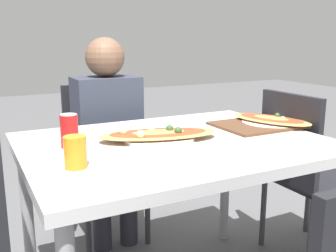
% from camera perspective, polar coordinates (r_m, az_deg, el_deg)
% --- Properties ---
extents(dining_table, '(1.17, 0.89, 0.74)m').
position_cam_1_polar(dining_table, '(1.57, 1.08, -4.72)').
color(dining_table, silver).
rests_on(dining_table, ground_plane).
extents(chair_far_seated, '(0.40, 0.40, 0.88)m').
position_cam_1_polar(chair_far_seated, '(2.29, -9.46, -3.83)').
color(chair_far_seated, black).
rests_on(chair_far_seated, ground_plane).
extents(chair_side_right, '(0.40, 0.40, 0.88)m').
position_cam_1_polar(chair_side_right, '(2.13, 19.09, -5.66)').
color(chair_side_right, black).
rests_on(chair_side_right, ground_plane).
extents(person_seated, '(0.34, 0.24, 1.14)m').
position_cam_1_polar(person_seated, '(2.14, -8.68, -0.06)').
color(person_seated, '#2D2D38').
rests_on(person_seated, ground_plane).
extents(pizza_main, '(0.51, 0.30, 0.06)m').
position_cam_1_polar(pizza_main, '(1.56, -1.41, -1.33)').
color(pizza_main, white).
rests_on(pizza_main, dining_table).
extents(soda_can, '(0.07, 0.07, 0.12)m').
position_cam_1_polar(soda_can, '(1.50, -14.12, -0.68)').
color(soda_can, red).
rests_on(soda_can, dining_table).
extents(drink_glass, '(0.07, 0.07, 0.10)m').
position_cam_1_polar(drink_glass, '(1.26, -13.30, -3.71)').
color(drink_glass, orange).
rests_on(drink_glass, dining_table).
extents(serving_tray, '(0.37, 0.29, 0.01)m').
position_cam_1_polar(serving_tray, '(1.85, 12.79, 0.15)').
color(serving_tray, brown).
rests_on(serving_tray, dining_table).
extents(pizza_second, '(0.30, 0.43, 0.05)m').
position_cam_1_polar(pizza_second, '(1.90, 14.73, 0.76)').
color(pizza_second, white).
rests_on(pizza_second, dining_table).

